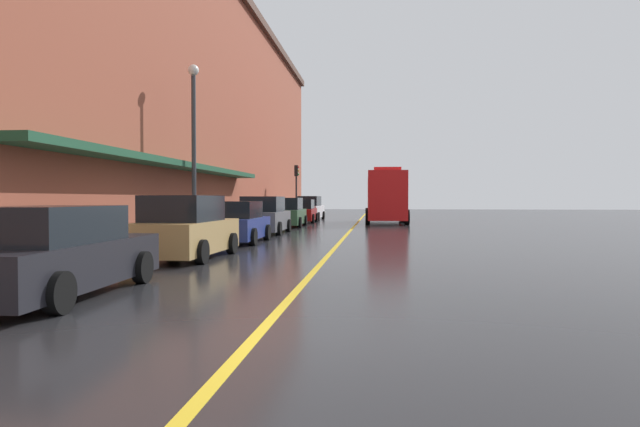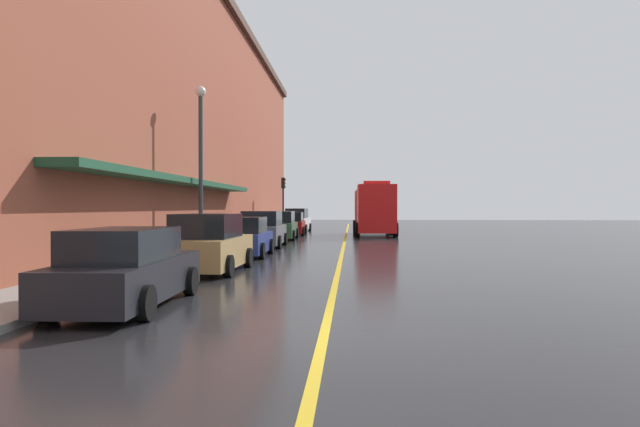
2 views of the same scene
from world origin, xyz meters
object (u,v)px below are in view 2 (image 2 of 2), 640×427
Objects in this scene: parked_car_2 at (243,238)px; parked_car_4 at (280,226)px; traffic_light_near at (283,193)px; parking_meter_1 at (253,223)px; street_lamp_left at (201,150)px; parked_car_6 at (297,221)px; parked_car_1 at (208,245)px; parked_car_5 at (291,224)px; parked_car_0 at (127,270)px; parking_meter_2 at (281,219)px; parking_meter_0 at (278,219)px; parked_car_3 at (263,230)px; fire_truck at (374,210)px.

parked_car_4 is at bearing -0.65° from parked_car_2.
parked_car_4 is 1.12× the size of traffic_light_near.
parking_meter_1 is 0.19× the size of street_lamp_left.
parked_car_4 is 11.29m from parked_car_6.
parked_car_6 is at bearing 1.42° from parked_car_1.
parked_car_5 is 1.01× the size of traffic_light_near.
parked_car_1 is 1.02× the size of parked_car_5.
parked_car_2 reaches higher than parked_car_0.
parking_meter_1 is at bearing -90.00° from parking_meter_2.
parked_car_2 is at bearing -86.29° from parking_meter_0.
traffic_light_near is (-1.25, 18.81, 2.32)m from parked_car_3.
traffic_light_near is at bearing 3.06° from parked_car_3.
parking_meter_0 is at bearing 3.01° from parked_car_2.
parked_car_2 is at bearing -177.91° from parked_car_6.
parked_car_4 is 0.57× the size of fire_truck.
parked_car_4 is at bearing 1.31° from parked_car_1.
parked_car_2 is 24.49m from traffic_light_near.
parked_car_6 is (-0.13, 5.52, 0.11)m from parked_car_5.
parked_car_1 is 0.95× the size of parked_car_3.
parked_car_3 is at bearing 67.26° from street_lamp_left.
traffic_light_near is (0.66, 23.36, -1.24)m from street_lamp_left.
parked_car_5 is 0.52× the size of fire_truck.
parked_car_1 is 30.00m from traffic_light_near.
parked_car_3 is 6.09m from street_lamp_left.
fire_truck is (5.88, 0.09, 1.00)m from parked_car_5.
parked_car_4 reaches higher than parking_meter_0.
parked_car_5 is at bearing 1.14° from parked_car_1.
parked_car_3 reaches higher than parked_car_0.
street_lamp_left is at bearing 156.51° from parked_car_3.
parked_car_1 is 11.08m from parked_car_3.
parked_car_5 is at bearing -176.77° from parked_car_6.
parked_car_1 is at bearing -87.45° from traffic_light_near.
traffic_light_near reaches higher than parked_car_6.
parking_meter_1 is 14.13m from traffic_light_near.
traffic_light_near is (-7.26, 6.48, 1.39)m from fire_truck.
parked_car_4 is at bearing 178.07° from parked_car_5.
parked_car_2 is at bearing 178.54° from parked_car_5.
street_lamp_left reaches higher than parked_car_0.
parking_meter_1 is at bearing -90.00° from parking_meter_0.
parked_car_2 is (0.08, 11.64, 0.01)m from parked_car_0.
parked_car_3 is at bearing 177.98° from parked_car_4.
parked_car_3 is 0.95× the size of parked_car_6.
traffic_light_near reaches higher than fire_truck.
parked_car_3 is 1.07× the size of parked_car_5.
parking_meter_1 is at bearing 2.00° from parked_car_0.
street_lamp_left is (-1.92, -22.32, 3.52)m from parked_car_6.
street_lamp_left is at bearing 176.99° from parked_car_6.
parking_meter_1 is (-1.38, -1.65, 0.24)m from parked_car_4.
parking_meter_2 is (-1.45, 5.20, 0.29)m from parked_car_5.
parking_meter_2 is at bearing 5.80° from parked_car_4.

